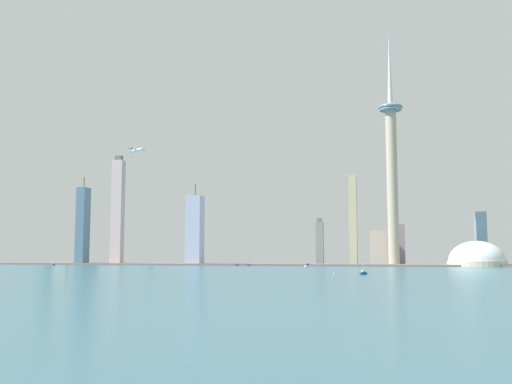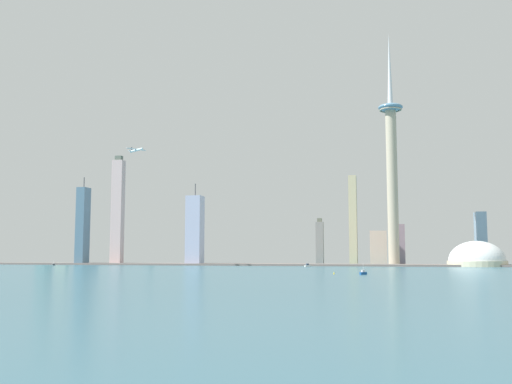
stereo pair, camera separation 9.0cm
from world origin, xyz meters
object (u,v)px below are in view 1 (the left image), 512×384
skyscraper_8 (195,230)px  boat_1 (54,264)px  skyscraper_12 (83,226)px  observation_tower (392,160)px  skyscraper_5 (118,211)px  skyscraper_3 (45,230)px  skyscraper_11 (481,238)px  skyscraper_1 (148,251)px  skyscraper_2 (378,248)px  skyscraper_10 (399,245)px  stadium_dome (477,261)px  skyscraper_0 (353,220)px  channel_buoy_1 (334,273)px  boat_0 (363,273)px  airplane (137,150)px  boat_2 (307,266)px  skyscraper_9 (84,215)px  skyscraper_7 (320,243)px  skyscraper_6 (93,244)px  skyscraper_4 (63,245)px

skyscraper_8 → boat_1: bearing=-161.7°
boat_1 → skyscraper_12: bearing=132.4°
observation_tower → skyscraper_5: bearing=-178.0°
skyscraper_3 → skyscraper_11: size_ratio=1.46×
skyscraper_1 → boat_1: skyscraper_1 is taller
skyscraper_2 → skyscraper_10: skyscraper_10 is taller
stadium_dome → skyscraper_0: bearing=157.7°
skyscraper_8 → channel_buoy_1: size_ratio=48.25×
boat_0 → channel_buoy_1: 28.27m
skyscraper_5 → skyscraper_3: bearing=166.0°
skyscraper_11 → airplane: bearing=-159.8°
skyscraper_10 → boat_2: skyscraper_10 is taller
channel_buoy_1 → skyscraper_0: bearing=90.3°
skyscraper_2 → skyscraper_5: bearing=-171.2°
skyscraper_9 → skyscraper_1: bearing=19.4°
skyscraper_11 → skyscraper_7: bearing=-172.0°
skyscraper_12 → skyscraper_0: bearing=10.4°
skyscraper_11 → skyscraper_12: skyscraper_12 is taller
skyscraper_0 → skyscraper_1: 363.14m
skyscraper_0 → skyscraper_10: bearing=10.1°
skyscraper_6 → skyscraper_10: (559.47, -11.33, -1.90)m
skyscraper_6 → skyscraper_8: skyscraper_8 is taller
skyscraper_4 → skyscraper_12: (61.42, -41.70, 31.85)m
skyscraper_0 → skyscraper_11: size_ratio=1.72×
stadium_dome → channel_buoy_1: size_ratio=30.80×
skyscraper_10 → skyscraper_11: size_ratio=0.77×
observation_tower → skyscraper_2: bearing=114.8°
skyscraper_2 → skyscraper_6: bearing=176.6°
skyscraper_3 → skyscraper_12: size_ratio=0.85×
skyscraper_0 → skyscraper_6: size_ratio=1.92×
skyscraper_4 → skyscraper_5: 136.91m
observation_tower → skyscraper_1: observation_tower is taller
skyscraper_3 → skyscraper_11: skyscraper_3 is taller
skyscraper_5 → boat_2: bearing=-12.6°
skyscraper_1 → channel_buoy_1: skyscraper_1 is taller
skyscraper_2 → skyscraper_1: bearing=-179.8°
observation_tower → boat_0: size_ratio=32.80×
skyscraper_8 → skyscraper_12: (-198.53, -1.39, 9.23)m
boat_0 → airplane: size_ratio=0.36×
boat_0 → skyscraper_0: bearing=50.2°
stadium_dome → skyscraper_3: 734.28m
skyscraper_3 → skyscraper_9: 88.58m
skyscraper_1 → skyscraper_8: (110.14, -72.71, 32.73)m
skyscraper_2 → skyscraper_9: bearing=-175.6°
skyscraper_5 → skyscraper_6: bearing=134.6°
stadium_dome → observation_tower: bearing=171.9°
boat_2 → channel_buoy_1: (59.90, -268.49, -0.34)m
skyscraper_0 → skyscraper_1: size_ratio=2.88×
skyscraper_1 → channel_buoy_1: (361.34, -407.47, -21.75)m
boat_0 → boat_1: size_ratio=1.43×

